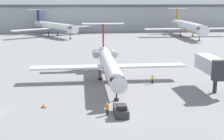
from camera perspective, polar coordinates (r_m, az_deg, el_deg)
ground_plane at (r=43.17m, az=1.96°, el=-8.64°), size 600.00×600.00×0.00m
terminal_building at (r=160.13m, az=-3.93°, el=9.59°), size 180.00×16.80×13.07m
airplane_main at (r=61.09m, az=-0.61°, el=1.21°), size 30.44×30.41×10.24m
pushback_tug at (r=43.69m, az=1.63°, el=-7.43°), size 1.85×3.93×1.81m
worker_near_tug at (r=43.64m, az=-0.87°, el=-7.08°), size 0.40×0.25×1.77m
worker_by_wing at (r=59.89m, az=7.40°, el=-1.59°), size 0.40×0.25×1.82m
traffic_cone_left at (r=47.79m, az=-12.40°, el=-6.40°), size 0.67×0.67×0.63m
airplane_parked_far_left at (r=137.59m, az=-10.58°, el=7.81°), size 32.93×30.99×10.89m
airplane_parked_far_right at (r=136.80m, az=13.72°, el=7.69°), size 37.00×34.96×11.40m
jet_bridge at (r=57.09m, az=17.89°, el=0.75°), size 3.20×9.68×6.19m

